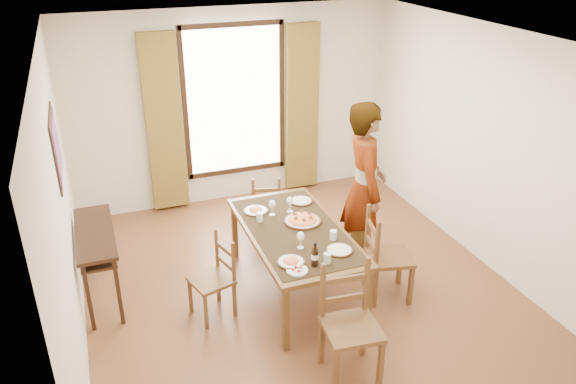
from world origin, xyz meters
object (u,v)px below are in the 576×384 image
object	(u,v)px
console_table	(96,241)
pasta_platter	(303,218)
dining_table	(295,235)
man	(364,188)

from	to	relation	value
console_table	pasta_platter	bearing A→B (deg)	-13.14
dining_table	pasta_platter	world-z (taller)	pasta_platter
console_table	man	bearing A→B (deg)	-7.96
dining_table	pasta_platter	bearing A→B (deg)	42.06
man	pasta_platter	world-z (taller)	man
console_table	dining_table	world-z (taller)	console_table
dining_table	pasta_platter	size ratio (longest dim) A/B	4.70
man	pasta_platter	distance (m)	0.80
console_table	dining_table	bearing A→B (deg)	-17.21
console_table	dining_table	distance (m)	2.07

